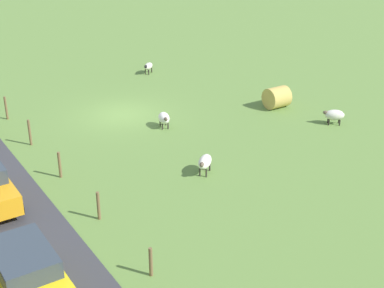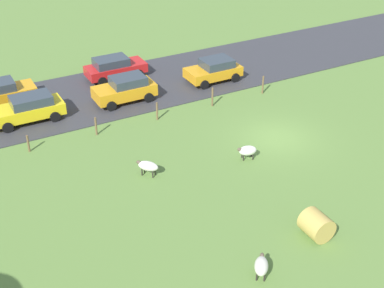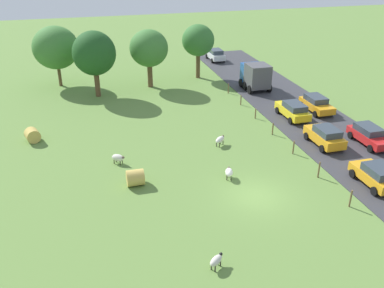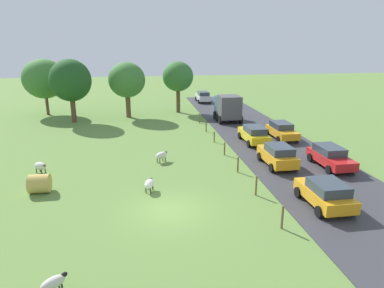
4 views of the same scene
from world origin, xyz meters
name	(u,v)px [view 1 (image 1 of 4)]	position (x,y,z in m)	size (l,w,h in m)	color
ground_plane	(123,115)	(0.00, 0.00, 0.00)	(160.00, 160.00, 0.00)	olive
sheep_0	(148,66)	(-4.83, -5.89, 0.49)	(1.02, 0.94, 0.72)	beige
sheep_1	(334,115)	(-8.62, 7.18, 0.52)	(1.14, 1.05, 0.80)	silver
sheep_2	(205,162)	(0.12, 8.14, 0.55)	(1.17, 1.11, 0.81)	silver
sheep_3	(164,118)	(-1.00, 2.76, 0.51)	(0.81, 1.13, 0.79)	white
hay_bale_1	(277,97)	(-7.77, 3.66, 0.59)	(1.18, 1.18, 1.23)	tan
fence_post_0	(6,108)	(5.43, -2.77, 0.63)	(0.12, 0.12, 1.26)	brown
fence_post_1	(30,132)	(5.43, 1.17, 0.64)	(0.12, 0.12, 1.28)	brown
fence_post_2	(60,165)	(5.43, 5.10, 0.58)	(0.12, 0.12, 1.16)	brown
fence_post_3	(98,206)	(5.43, 9.04, 0.56)	(0.12, 0.12, 1.13)	brown
fence_post_4	(151,262)	(5.43, 12.97, 0.51)	(0.12, 0.12, 1.02)	brown
car_4	(27,275)	(8.98, 12.05, 0.89)	(2.01, 4.34, 1.59)	yellow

